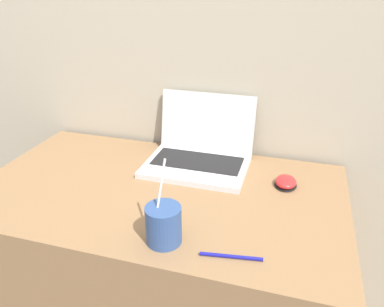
# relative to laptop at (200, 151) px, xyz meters

# --- Properties ---
(wall_back) EXTENTS (7.00, 0.04, 2.50)m
(wall_back) POSITION_rel_laptop_xyz_m (-0.08, 0.16, 0.48)
(wall_back) COLOR #BCB299
(wall_back) RESTS_ON ground_plane
(desk) EXTENTS (1.15, 0.66, 0.73)m
(desk) POSITION_rel_laptop_xyz_m (-0.08, -0.21, -0.41)
(desk) COLOR #936D47
(desk) RESTS_ON ground_plane
(laptop) EXTENTS (0.35, 0.30, 0.23)m
(laptop) POSITION_rel_laptop_xyz_m (0.00, 0.00, 0.00)
(laptop) COLOR silver
(laptop) RESTS_ON desk
(drink_cup) EXTENTS (0.09, 0.09, 0.22)m
(drink_cup) POSITION_rel_laptop_xyz_m (0.03, -0.45, 0.01)
(drink_cup) COLOR #33518C
(drink_cup) RESTS_ON desk
(computer_mouse) EXTENTS (0.07, 0.09, 0.03)m
(computer_mouse) POSITION_rel_laptop_xyz_m (0.31, -0.08, -0.03)
(computer_mouse) COLOR black
(computer_mouse) RESTS_ON desk
(pen) EXTENTS (0.15, 0.03, 0.01)m
(pen) POSITION_rel_laptop_xyz_m (0.21, -0.46, -0.04)
(pen) COLOR #191999
(pen) RESTS_ON desk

